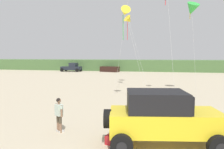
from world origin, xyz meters
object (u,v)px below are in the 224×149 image
(person_watching, at_px, (59,113))
(cooler_box, at_px, (113,140))
(kite_red_delta, at_px, (192,9))
(distant_pickup, at_px, (72,67))
(kite_black_sled, at_px, (125,12))
(kite_yellow_diamond, at_px, (129,20))
(distant_sedan, at_px, (110,69))
(jeep, at_px, (163,117))

(person_watching, bearing_deg, cooler_box, -18.18)
(person_watching, relative_size, kite_red_delta, 0.19)
(person_watching, xyz_separation_m, distant_pickup, (-14.62, 37.54, 0.00))
(cooler_box, distance_m, kite_black_sled, 11.80)
(kite_yellow_diamond, bearing_deg, distant_sedan, 107.55)
(jeep, bearing_deg, kite_red_delta, 78.00)
(kite_black_sled, xyz_separation_m, kite_red_delta, (5.80, 4.40, 0.90))
(jeep, height_order, cooler_box, jeep)
(cooler_box, height_order, distant_pickup, distant_pickup)
(distant_pickup, relative_size, kite_red_delta, 0.52)
(person_watching, relative_size, kite_black_sled, 0.22)
(jeep, xyz_separation_m, kite_yellow_diamond, (-3.52, 16.13, 6.47))
(cooler_box, bearing_deg, kite_black_sled, 111.93)
(person_watching, relative_size, kite_yellow_diamond, 0.20)
(kite_red_delta, bearing_deg, kite_black_sled, -142.82)
(person_watching, bearing_deg, distant_sedan, 98.75)
(distant_sedan, xyz_separation_m, kite_red_delta, (13.62, -25.40, 7.50))
(jeep, xyz_separation_m, kite_black_sled, (-2.92, 9.15, 6.00))
(distant_pickup, relative_size, kite_yellow_diamond, 0.56)
(cooler_box, relative_size, kite_red_delta, 0.06)
(distant_sedan, distance_m, kite_yellow_diamond, 24.95)
(distant_sedan, distance_m, kite_red_delta, 29.77)
(kite_black_sled, bearing_deg, person_watching, -102.65)
(cooler_box, relative_size, kite_black_sled, 0.07)
(person_watching, height_order, distant_pickup, distant_pickup)
(distant_sedan, bearing_deg, distant_pickup, -161.05)
(cooler_box, bearing_deg, distant_sedan, 119.00)
(kite_red_delta, bearing_deg, kite_yellow_diamond, 158.03)
(jeep, height_order, kite_yellow_diamond, kite_yellow_diamond)
(person_watching, height_order, distant_sedan, person_watching)
(kite_black_sled, height_order, kite_yellow_diamond, kite_yellow_diamond)
(person_watching, xyz_separation_m, kite_black_sled, (1.91, 8.52, 6.26))
(cooler_box, distance_m, distant_pickup, 42.24)
(cooler_box, xyz_separation_m, kite_black_sled, (-0.90, 9.45, 7.01))
(jeep, relative_size, kite_black_sled, 0.65)
(kite_red_delta, bearing_deg, distant_pickup, 132.22)
(kite_black_sled, bearing_deg, kite_yellow_diamond, 94.91)
(jeep, distance_m, cooler_box, 2.28)
(jeep, distance_m, distant_pickup, 42.84)
(distant_sedan, relative_size, kite_red_delta, 0.47)
(person_watching, relative_size, distant_sedan, 0.40)
(jeep, bearing_deg, kite_yellow_diamond, 102.32)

